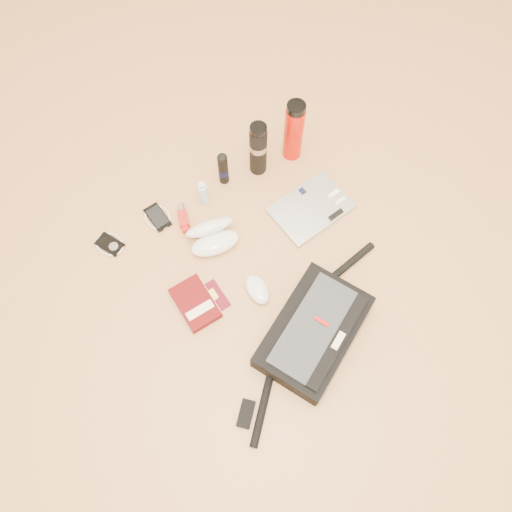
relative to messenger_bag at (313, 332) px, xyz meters
name	(u,v)px	position (x,y,z in m)	size (l,w,h in m)	color
ground	(278,274)	(0.05, 0.25, -0.05)	(4.00, 4.00, 0.00)	tan
messenger_bag	(313,332)	(0.00, 0.00, 0.00)	(0.77, 0.38, 0.11)	black
laptop	(311,208)	(0.31, 0.39, -0.04)	(0.29, 0.20, 0.03)	#ABABAE
book	(196,303)	(-0.25, 0.33, -0.04)	(0.13, 0.19, 0.03)	#4D0708
passport	(212,298)	(-0.19, 0.32, -0.05)	(0.09, 0.12, 0.01)	#510A14
mouse	(257,290)	(-0.05, 0.24, -0.03)	(0.09, 0.13, 0.04)	silver
sunglasses_case	(212,236)	(-0.06, 0.50, -0.01)	(0.22, 0.20, 0.11)	silver
ipod	(110,244)	(-0.38, 0.72, -0.05)	(0.11, 0.12, 0.01)	black
phone	(158,217)	(-0.18, 0.71, -0.05)	(0.09, 0.12, 0.01)	black
inhaler	(183,218)	(-0.10, 0.64, -0.04)	(0.07, 0.12, 0.03)	#AA1B18
spray_bottle	(203,193)	(0.01, 0.66, 0.01)	(0.04, 0.04, 0.13)	#ABD2ED
aerosol_can	(223,169)	(0.12, 0.69, 0.03)	(0.04, 0.04, 0.16)	black
thermos_black	(258,149)	(0.26, 0.66, 0.08)	(0.07, 0.07, 0.26)	black
thermos_red	(294,131)	(0.41, 0.63, 0.09)	(0.09, 0.09, 0.28)	red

